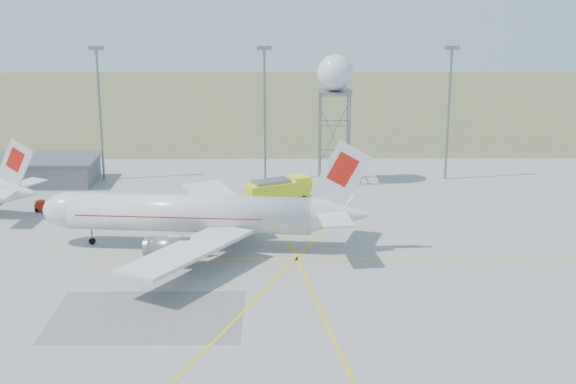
{
  "coord_description": "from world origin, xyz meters",
  "views": [
    {
      "loc": [
        -7.25,
        -54.48,
        31.43
      ],
      "look_at": [
        -6.63,
        40.0,
        5.15
      ],
      "focal_mm": 50.0,
      "sensor_mm": 36.0,
      "label": 1
    }
  ],
  "objects_px": {
    "airliner_main": "(196,214)",
    "radar_tower": "(334,112)",
    "baggage_tug": "(43,207)",
    "fire_truck": "(280,192)"
  },
  "relations": [
    {
      "from": "radar_tower",
      "to": "fire_truck",
      "type": "xyz_separation_m",
      "value": [
        -8.19,
        -11.45,
        -9.15
      ]
    },
    {
      "from": "airliner_main",
      "to": "fire_truck",
      "type": "xyz_separation_m",
      "value": [
        9.64,
        17.99,
        -2.26
      ]
    },
    {
      "from": "airliner_main",
      "to": "baggage_tug",
      "type": "relative_size",
      "value": 17.09
    },
    {
      "from": "airliner_main",
      "to": "radar_tower",
      "type": "bearing_deg",
      "value": -116.08
    },
    {
      "from": "radar_tower",
      "to": "baggage_tug",
      "type": "height_order",
      "value": "radar_tower"
    },
    {
      "from": "radar_tower",
      "to": "airliner_main",
      "type": "bearing_deg",
      "value": -121.19
    },
    {
      "from": "airliner_main",
      "to": "radar_tower",
      "type": "xyz_separation_m",
      "value": [
        17.83,
        29.45,
        6.89
      ]
    },
    {
      "from": "airliner_main",
      "to": "baggage_tug",
      "type": "bearing_deg",
      "value": -27.97
    },
    {
      "from": "airliner_main",
      "to": "radar_tower",
      "type": "height_order",
      "value": "radar_tower"
    },
    {
      "from": "baggage_tug",
      "to": "radar_tower",
      "type": "bearing_deg",
      "value": 41.24
    }
  ]
}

